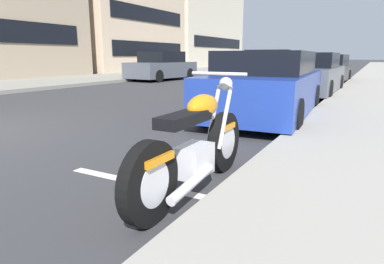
{
  "coord_description": "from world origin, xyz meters",
  "views": [
    {
      "loc": [
        -2.63,
        -6.26,
        1.3
      ],
      "look_at": [
        0.4,
        -4.61,
        0.51
      ],
      "focal_mm": 31.33,
      "sensor_mm": 36.0,
      "label": 1
    }
  ],
  "objects": [
    {
      "name": "parked_car_far_down_curb",
      "position": [
        15.03,
        -4.17,
        0.66
      ],
      "size": [
        4.42,
        1.93,
        1.37
      ],
      "rotation": [
        0.0,
        0.0,
        -0.04
      ],
      "color": "black",
      "rests_on": "ground"
    },
    {
      "name": "townhouse_far_uphill",
      "position": [
        20.06,
        14.78,
        4.18
      ],
      "size": [
        10.9,
        10.04,
        8.35
      ],
      "color": "beige",
      "rests_on": "ground"
    },
    {
      "name": "car_opposite_curb",
      "position": [
        13.02,
        4.11,
        0.71
      ],
      "size": [
        4.39,
        2.2,
        1.54
      ],
      "rotation": [
        0.0,
        0.0,
        3.06
      ],
      "color": "#4C515B",
      "rests_on": "ground"
    },
    {
      "name": "sidewalk_far_curb",
      "position": [
        12.0,
        7.49,
        0.07
      ],
      "size": [
        120.0,
        5.0,
        0.14
      ],
      "primitive_type": "cube",
      "color": "gray",
      "rests_on": "ground"
    },
    {
      "name": "parking_stall_stripe",
      "position": [
        0.0,
        -4.39,
        0.0
      ],
      "size": [
        0.12,
        2.2,
        0.01
      ],
      "primitive_type": "cube",
      "color": "silver",
      "rests_on": "ground"
    },
    {
      "name": "parked_car_behind_motorcycle",
      "position": [
        4.4,
        -4.25,
        0.68
      ],
      "size": [
        4.42,
        2.04,
        1.39
      ],
      "rotation": [
        0.0,
        0.0,
        0.05
      ],
      "color": "navy",
      "rests_on": "ground"
    },
    {
      "name": "parked_motorcycle",
      "position": [
        0.1,
        -4.81,
        0.44
      ],
      "size": [
        2.13,
        0.62,
        1.14
      ],
      "rotation": [
        0.0,
        0.0,
        -0.0
      ],
      "color": "black",
      "rests_on": "ground"
    },
    {
      "name": "crossing_truck",
      "position": [
        28.66,
        2.75,
        0.97
      ],
      "size": [
        2.41,
        5.67,
        1.86
      ],
      "rotation": [
        0.0,
        0.0,
        1.66
      ],
      "color": "#141947",
      "rests_on": "ground"
    },
    {
      "name": "parked_car_at_intersection",
      "position": [
        9.42,
        -4.29,
        0.66
      ],
      "size": [
        4.59,
        1.86,
        1.41
      ],
      "rotation": [
        0.0,
        0.0,
        -0.01
      ],
      "color": "#4C515B",
      "rests_on": "ground"
    },
    {
      "name": "townhouse_corner_block",
      "position": [
        33.63,
        14.55,
        6.3
      ],
      "size": [
        14.82,
        9.58,
        12.59
      ],
      "color": "beige",
      "rests_on": "ground"
    }
  ]
}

